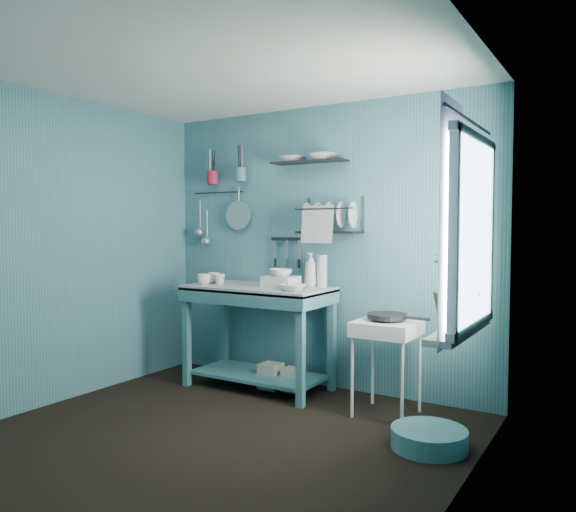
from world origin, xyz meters
The scene contains 35 objects.
floor centered at (0.00, 0.00, 0.00)m, with size 3.20×3.20×0.00m, color black.
ceiling centered at (0.00, 0.00, 2.50)m, with size 3.20×3.20×0.00m, color silver.
wall_back centered at (0.00, 1.50, 1.25)m, with size 3.20×3.20×0.00m, color #3B6E79.
wall_left centered at (-1.60, 0.00, 1.25)m, with size 3.00×3.00×0.00m, color #3B6E79.
wall_right centered at (1.60, 0.00, 1.25)m, with size 3.00×3.00×0.00m, color #3B6E79.
work_counter centered at (-0.43, 1.13, 0.45)m, with size 1.28×0.64×0.91m, color #387076.
mug_left centered at (-0.91, 0.97, 0.96)m, with size 0.12×0.12×0.10m, color silver.
mug_mid centered at (-0.81, 1.07, 0.96)m, with size 0.10×0.10×0.09m, color silver.
mug_right centered at (-0.93, 1.13, 0.96)m, with size 0.12×0.12×0.10m, color silver.
wash_tub centered at (-0.18, 1.11, 0.96)m, with size 0.28×0.22×0.10m, color beige.
tub_bowl centered at (-0.18, 1.11, 1.04)m, with size 0.20×0.20×0.06m, color silver.
soap_bottle centered at (-0.01, 1.33, 1.06)m, with size 0.12×0.12×0.30m, color beige.
water_bottle centered at (0.09, 1.35, 1.05)m, with size 0.09×0.09×0.28m, color silver.
counter_bowl centered at (0.02, 0.98, 0.94)m, with size 0.22×0.22×0.05m, color silver.
hotplate_stand centered at (0.80, 1.05, 0.36)m, with size 0.45×0.45×0.72m, color white.
frying_pan centered at (0.80, 1.05, 0.76)m, with size 0.30×0.30×0.04m, color black.
knife_strip centered at (-0.33, 1.47, 1.32)m, with size 0.32×0.02×0.03m, color black.
dish_rack centered at (0.15, 1.37, 1.53)m, with size 0.55×0.24×0.32m, color black.
upper_shelf centered at (-0.07, 1.40, 2.00)m, with size 0.70×0.18×0.01m, color black.
shelf_bowl_left centered at (-0.24, 1.40, 2.09)m, with size 0.21×0.21×0.05m, color silver.
shelf_bowl_right centered at (0.07, 1.40, 2.03)m, with size 0.23×0.23×0.06m, color silver.
utensil_cup_magenta centered at (-1.17, 1.42, 1.91)m, with size 0.11×0.11×0.13m, color #9C1C3C.
utensil_cup_teal centered at (-0.83, 1.42, 1.93)m, with size 0.11×0.11×0.13m, color #3A6E79.
colander centered at (-0.88, 1.45, 1.54)m, with size 0.28×0.28×0.03m, color #AAADB2.
ladle_outer centered at (-1.37, 1.46, 1.54)m, with size 0.01×0.01×0.30m, color #AAADB2.
ladle_inner centered at (-1.28, 1.46, 1.45)m, with size 0.01×0.01×0.30m, color #AAADB2.
hook_rail centered at (-1.14, 1.47, 1.77)m, with size 0.01×0.01×0.60m, color black.
window_glass centered at (1.59, 0.45, 1.40)m, with size 1.10×1.10×0.00m, color white.
windowsill centered at (1.50, 0.45, 0.81)m, with size 0.16×0.95×0.04m, color white.
curtain centered at (1.52, 0.15, 1.45)m, with size 1.35×1.35×0.00m, color silver.
curtain_rod centered at (1.54, 0.45, 2.05)m, with size 0.02×0.02×1.05m, color black.
potted_plant centered at (1.45, 0.54, 1.08)m, with size 0.28×0.28×0.50m, color #316026.
storage_tin_large centered at (-0.33, 1.18, 0.11)m, with size 0.18×0.18×0.22m, color tan.
storage_tin_small centered at (-0.13, 1.21, 0.10)m, with size 0.15×0.15×0.20m, color tan.
floor_basin centered at (1.28, 0.58, 0.07)m, with size 0.49×0.49×0.13m, color teal.
Camera 1 is at (2.36, -2.93, 1.43)m, focal length 35.00 mm.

